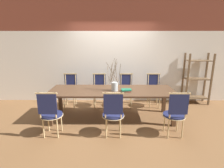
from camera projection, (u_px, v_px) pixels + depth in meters
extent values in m
plane|color=brown|center=(112.00, 118.00, 4.46)|extent=(16.00, 16.00, 0.00)
cube|color=silver|center=(112.00, 67.00, 5.55)|extent=(12.00, 0.06, 2.20)
cube|color=brown|center=(112.00, 13.00, 5.16)|extent=(12.00, 0.06, 1.00)
cube|color=#4C3321|center=(112.00, 91.00, 4.28)|extent=(3.05, 1.03, 0.04)
cube|color=#4C3321|center=(50.00, 111.00, 3.98)|extent=(0.09, 0.09, 0.71)
cube|color=#4C3321|center=(174.00, 112.00, 3.97)|extent=(0.09, 0.09, 0.71)
cube|color=#4C3321|center=(60.00, 99.00, 4.78)|extent=(0.09, 0.09, 0.71)
cube|color=#4C3321|center=(164.00, 100.00, 4.77)|extent=(0.09, 0.09, 0.71)
cylinder|color=#1E234C|center=(52.00, 115.00, 3.58)|extent=(0.43, 0.43, 0.04)
cylinder|color=tan|center=(52.00, 116.00, 3.58)|extent=(0.46, 0.46, 0.01)
cylinder|color=tan|center=(48.00, 122.00, 3.77)|extent=(0.03, 0.03, 0.43)
cylinder|color=tan|center=(61.00, 122.00, 3.77)|extent=(0.03, 0.03, 0.43)
cylinder|color=tan|center=(43.00, 128.00, 3.50)|extent=(0.03, 0.03, 0.43)
cylinder|color=tan|center=(57.00, 128.00, 3.50)|extent=(0.03, 0.03, 0.43)
cylinder|color=tan|center=(39.00, 105.00, 3.33)|extent=(0.03, 0.03, 0.51)
cylinder|color=tan|center=(55.00, 105.00, 3.33)|extent=(0.03, 0.03, 0.51)
cube|color=#1E234C|center=(47.00, 104.00, 3.32)|extent=(0.37, 0.02, 0.41)
cube|color=tan|center=(46.00, 93.00, 3.28)|extent=(0.41, 0.03, 0.03)
cylinder|color=#1E234C|center=(113.00, 115.00, 3.57)|extent=(0.43, 0.43, 0.04)
cylinder|color=tan|center=(113.00, 116.00, 3.58)|extent=(0.46, 0.46, 0.01)
cylinder|color=tan|center=(107.00, 122.00, 3.77)|extent=(0.03, 0.03, 0.43)
cylinder|color=tan|center=(120.00, 122.00, 3.76)|extent=(0.03, 0.03, 0.43)
cylinder|color=tan|center=(106.00, 128.00, 3.49)|extent=(0.03, 0.03, 0.43)
cylinder|color=tan|center=(120.00, 128.00, 3.49)|extent=(0.03, 0.03, 0.43)
cylinder|color=tan|center=(105.00, 105.00, 3.33)|extent=(0.03, 0.03, 0.51)
cylinder|color=tan|center=(121.00, 106.00, 3.33)|extent=(0.03, 0.03, 0.51)
cube|color=#1E234C|center=(113.00, 104.00, 3.32)|extent=(0.37, 0.02, 0.41)
cube|color=tan|center=(113.00, 93.00, 3.27)|extent=(0.41, 0.03, 0.03)
cylinder|color=#1E234C|center=(174.00, 115.00, 3.56)|extent=(0.43, 0.43, 0.04)
cylinder|color=tan|center=(174.00, 116.00, 3.57)|extent=(0.46, 0.46, 0.01)
cylinder|color=tan|center=(164.00, 122.00, 3.76)|extent=(0.03, 0.03, 0.43)
cylinder|color=tan|center=(177.00, 122.00, 3.76)|extent=(0.03, 0.03, 0.43)
cylinder|color=tan|center=(168.00, 129.00, 3.49)|extent=(0.03, 0.03, 0.43)
cylinder|color=tan|center=(182.00, 129.00, 3.48)|extent=(0.03, 0.03, 0.43)
cylinder|color=tan|center=(170.00, 106.00, 3.32)|extent=(0.03, 0.03, 0.51)
cylinder|color=tan|center=(186.00, 106.00, 3.32)|extent=(0.03, 0.03, 0.51)
cube|color=#1E234C|center=(179.00, 104.00, 3.31)|extent=(0.37, 0.02, 0.41)
cube|color=tan|center=(180.00, 94.00, 3.26)|extent=(0.41, 0.03, 0.03)
cylinder|color=#1E234C|center=(70.00, 92.00, 5.14)|extent=(0.43, 0.43, 0.04)
cylinder|color=tan|center=(70.00, 93.00, 5.14)|extent=(0.46, 0.46, 0.01)
cylinder|color=tan|center=(74.00, 101.00, 5.06)|extent=(0.03, 0.03, 0.43)
cylinder|color=tan|center=(64.00, 101.00, 5.06)|extent=(0.03, 0.03, 0.43)
cylinder|color=tan|center=(76.00, 98.00, 5.33)|extent=(0.03, 0.03, 0.43)
cylinder|color=tan|center=(67.00, 98.00, 5.33)|extent=(0.03, 0.03, 0.43)
cylinder|color=tan|center=(76.00, 82.00, 5.25)|extent=(0.03, 0.03, 0.51)
cylinder|color=tan|center=(66.00, 82.00, 5.25)|extent=(0.03, 0.03, 0.51)
cube|color=#1E234C|center=(71.00, 81.00, 5.25)|extent=(0.37, 0.02, 0.41)
cube|color=tan|center=(70.00, 74.00, 5.19)|extent=(0.41, 0.03, 0.03)
cylinder|color=#1E234C|center=(99.00, 92.00, 5.13)|extent=(0.43, 0.43, 0.04)
cylinder|color=tan|center=(99.00, 93.00, 5.14)|extent=(0.46, 0.46, 0.01)
cylinder|color=tan|center=(104.00, 101.00, 5.05)|extent=(0.03, 0.03, 0.43)
cylinder|color=tan|center=(94.00, 101.00, 5.05)|extent=(0.03, 0.03, 0.43)
cylinder|color=tan|center=(104.00, 98.00, 5.32)|extent=(0.03, 0.03, 0.43)
cylinder|color=tan|center=(95.00, 98.00, 5.33)|extent=(0.03, 0.03, 0.43)
cylinder|color=tan|center=(105.00, 82.00, 5.24)|extent=(0.03, 0.03, 0.51)
cylinder|color=tan|center=(94.00, 82.00, 5.25)|extent=(0.03, 0.03, 0.51)
cube|color=#1E234C|center=(99.00, 81.00, 5.24)|extent=(0.37, 0.02, 0.41)
cube|color=tan|center=(99.00, 74.00, 5.19)|extent=(0.41, 0.03, 0.03)
cylinder|color=#1E234C|center=(126.00, 92.00, 5.13)|extent=(0.43, 0.43, 0.04)
cylinder|color=tan|center=(126.00, 93.00, 5.13)|extent=(0.46, 0.46, 0.01)
cylinder|color=tan|center=(131.00, 101.00, 5.05)|extent=(0.03, 0.03, 0.43)
cylinder|color=tan|center=(122.00, 101.00, 5.05)|extent=(0.03, 0.03, 0.43)
cylinder|color=tan|center=(130.00, 98.00, 5.32)|extent=(0.03, 0.03, 0.43)
cylinder|color=tan|center=(121.00, 98.00, 5.32)|extent=(0.03, 0.03, 0.43)
cylinder|color=tan|center=(131.00, 82.00, 5.24)|extent=(0.03, 0.03, 0.51)
cylinder|color=tan|center=(121.00, 82.00, 5.24)|extent=(0.03, 0.03, 0.51)
cube|color=#1E234C|center=(126.00, 81.00, 5.24)|extent=(0.37, 0.02, 0.41)
cube|color=tan|center=(126.00, 74.00, 5.18)|extent=(0.41, 0.03, 0.03)
cylinder|color=#1E234C|center=(154.00, 92.00, 5.12)|extent=(0.43, 0.43, 0.04)
cylinder|color=tan|center=(154.00, 93.00, 5.13)|extent=(0.46, 0.46, 0.01)
cylinder|color=tan|center=(160.00, 101.00, 5.04)|extent=(0.03, 0.03, 0.43)
cylinder|color=tan|center=(150.00, 101.00, 5.04)|extent=(0.03, 0.03, 0.43)
cylinder|color=tan|center=(157.00, 98.00, 5.32)|extent=(0.03, 0.03, 0.43)
cylinder|color=tan|center=(148.00, 98.00, 5.32)|extent=(0.03, 0.03, 0.43)
cylinder|color=tan|center=(158.00, 82.00, 5.23)|extent=(0.03, 0.03, 0.51)
cylinder|color=tan|center=(148.00, 82.00, 5.24)|extent=(0.03, 0.03, 0.51)
cube|color=#1E234C|center=(153.00, 81.00, 5.23)|extent=(0.37, 0.02, 0.41)
cube|color=tan|center=(154.00, 74.00, 5.18)|extent=(0.41, 0.03, 0.03)
cylinder|color=#B2BCC1|center=(115.00, 87.00, 4.19)|extent=(0.16, 0.16, 0.21)
cylinder|color=brown|center=(115.00, 73.00, 4.15)|extent=(0.09, 0.01, 0.44)
cylinder|color=brown|center=(113.00, 74.00, 4.15)|extent=(0.09, 0.09, 0.38)
cylinder|color=brown|center=(108.00, 75.00, 4.09)|extent=(0.06, 0.31, 0.37)
cylinder|color=brown|center=(116.00, 71.00, 4.06)|extent=(0.07, 0.07, 0.58)
cylinder|color=brown|center=(111.00, 74.00, 4.13)|extent=(0.04, 0.19, 0.42)
cylinder|color=brown|center=(113.00, 73.00, 3.96)|extent=(0.30, 0.10, 0.50)
cylinder|color=brown|center=(114.00, 72.00, 4.18)|extent=(0.17, 0.04, 0.48)
cylinder|color=brown|center=(111.00, 71.00, 4.15)|extent=(0.12, 0.18, 0.51)
cylinder|color=brown|center=(120.00, 73.00, 4.12)|extent=(0.04, 0.24, 0.46)
cylinder|color=brown|center=(112.00, 74.00, 4.12)|extent=(0.02, 0.15, 0.40)
cylinder|color=brown|center=(113.00, 71.00, 4.17)|extent=(0.16, 0.06, 0.54)
cube|color=maroon|center=(127.00, 91.00, 4.18)|extent=(0.21, 0.21, 0.02)
cube|color=#1E6B4C|center=(126.00, 90.00, 4.17)|extent=(0.23, 0.21, 0.02)
cube|color=#1E6B4C|center=(126.00, 89.00, 4.17)|extent=(0.24, 0.14, 0.02)
cube|color=brown|center=(188.00, 80.00, 5.19)|extent=(0.04, 0.04, 1.56)
cube|color=brown|center=(211.00, 80.00, 5.18)|extent=(0.04, 0.04, 1.56)
cube|color=brown|center=(183.00, 78.00, 5.53)|extent=(0.04, 0.04, 1.56)
cube|color=brown|center=(205.00, 78.00, 5.52)|extent=(0.04, 0.04, 1.56)
cube|color=brown|center=(195.00, 97.00, 5.50)|extent=(0.71, 0.35, 0.02)
cube|color=brown|center=(197.00, 79.00, 5.36)|extent=(0.71, 0.35, 0.02)
cube|color=brown|center=(199.00, 61.00, 5.22)|extent=(0.71, 0.35, 0.02)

